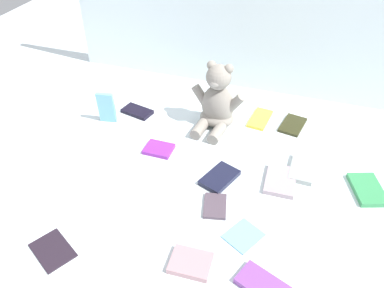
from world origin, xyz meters
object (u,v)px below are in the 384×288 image
Objects in this scene: teddy_bear at (217,103)px; book_case_4 at (220,178)px; book_case_8 at (302,169)px; book_case_13 at (244,235)px; book_case_6 at (159,149)px; book_case_0 at (137,111)px; book_case_10 at (52,250)px; book_case_9 at (264,286)px; book_case_11 at (293,125)px; book_case_3 at (260,119)px; book_case_5 at (191,263)px; book_case_1 at (367,189)px; book_case_12 at (107,108)px; book_case_7 at (215,206)px; book_case_2 at (280,181)px.

book_case_4 is (0.10, -0.30, -0.09)m from teddy_bear.
book_case_13 is (-0.13, -0.32, -0.00)m from book_case_8.
book_case_4 is 0.26m from book_case_6.
book_case_0 is 0.94× the size of book_case_4.
book_case_10 reaches higher than book_case_13.
teddy_bear is at bearing -133.14° from book_case_9.
book_case_3 is at bearing -169.21° from book_case_11.
book_case_11 is at bearing -16.77° from book_case_5.
book_case_3 is 1.04× the size of book_case_9.
book_case_10 is (-0.11, -0.49, -0.00)m from book_case_6.
book_case_1 reaches higher than book_case_3.
teddy_bear is at bearing 129.01° from book_case_4.
book_case_12 reaches higher than book_case_11.
book_case_1 is 0.62m from book_case_5.
book_case_7 is 0.34m from book_case_8.
book_case_9 is (0.21, -0.34, 0.00)m from book_case_4.
book_case_10 is at bearing 42.68° from book_case_8.
book_case_12 reaches higher than book_case_1.
book_case_0 is 0.68m from book_case_10.
book_case_5 is (-0.18, -0.38, 0.00)m from book_case_2.
book_case_2 is at bearing -148.00° from book_case_7.
book_case_9 is 0.72m from book_case_11.
teddy_bear is 1.87× the size of book_case_2.
book_case_1 is 1.05× the size of book_case_9.
book_case_7 is 0.81× the size of book_case_10.
book_case_1 is 0.47m from book_case_4.
book_case_10 is 0.94× the size of book_case_11.
book_case_0 is 1.23× the size of book_case_6.
book_case_2 is 1.07× the size of book_case_12.
book_case_2 is 0.35m from book_case_3.
book_case_10 is (-0.42, -0.79, -0.00)m from book_case_3.
book_case_7 is (0.11, -0.42, -0.09)m from teddy_bear.
book_case_4 and book_case_9 have the same top height.
book_case_5 is 0.21m from book_case_7.
teddy_bear reaches higher than book_case_10.
book_case_1 and book_case_9 have the same top height.
book_case_3 is (-0.39, 0.28, -0.00)m from book_case_1.
book_case_7 is 1.00× the size of book_case_13.
book_case_12 is (-0.50, 0.18, 0.06)m from book_case_4.
book_case_2 is at bearing -79.04° from book_case_11.
book_case_5 reaches higher than book_case_13.
teddy_bear is 0.20m from book_case_3.
book_case_6 is 0.33m from book_case_7.
book_case_8 is (0.06, 0.08, 0.00)m from book_case_2.
book_case_13 is at bearing -42.27° from book_case_5.
book_case_8 reaches higher than book_case_0.
book_case_8 is (0.67, -0.15, 0.00)m from book_case_0.
book_case_7 is at bearing -68.94° from teddy_bear.
book_case_0 is at bearing 149.42° from book_case_1.
book_case_10 is at bearing -111.11° from book_case_3.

